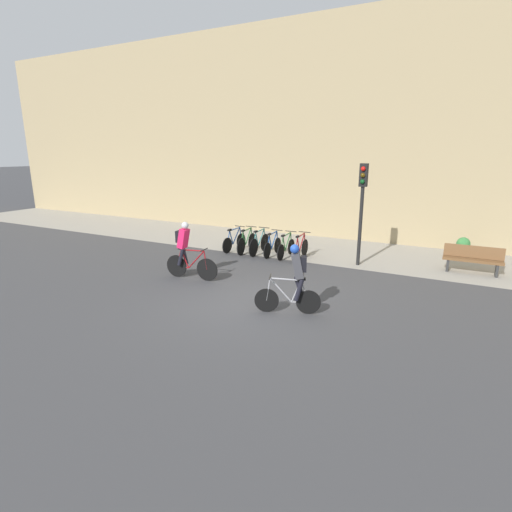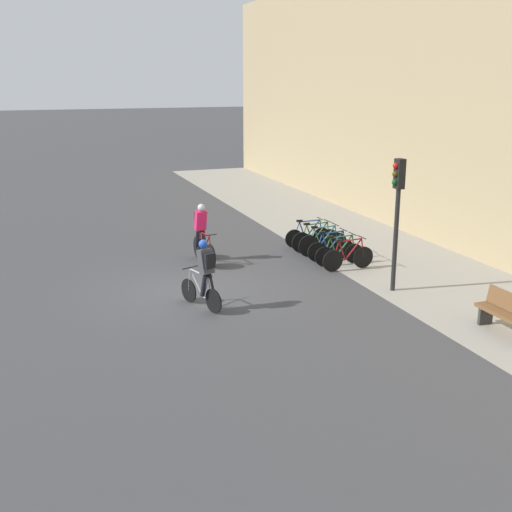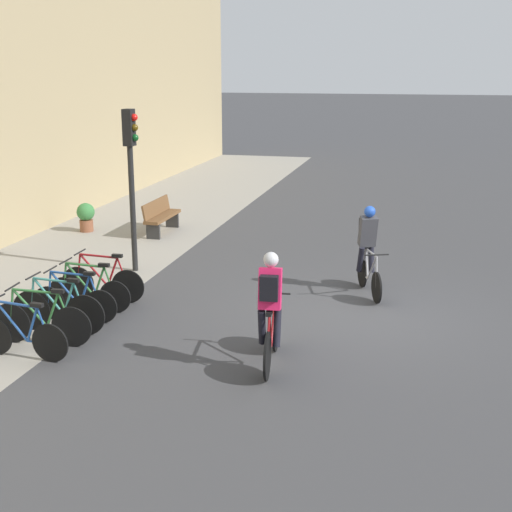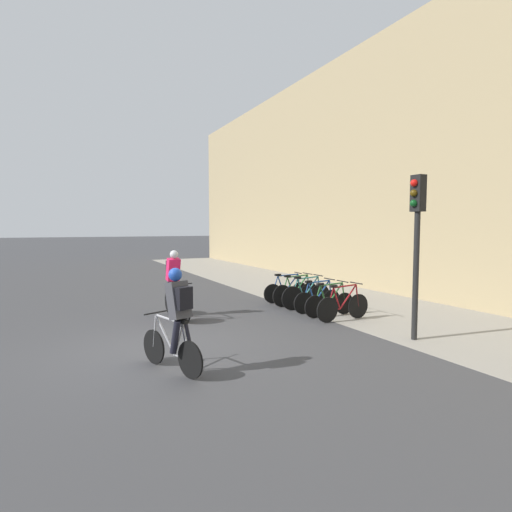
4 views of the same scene
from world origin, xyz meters
name	(u,v)px [view 4 (image 4 of 4)]	position (x,y,z in m)	size (l,w,h in m)	color
ground	(160,351)	(0.00, 0.00, 0.00)	(200.00, 200.00, 0.00)	#3D3D3F
kerb_strip	(410,316)	(0.00, 6.75, 0.00)	(44.00, 4.50, 0.01)	gray
building_facade	(478,146)	(0.00, 9.30, 4.74)	(44.00, 0.60, 9.48)	tan
cyclist_pink	(174,282)	(-2.75, 1.04, 0.95)	(1.79, 0.48, 1.79)	black
cyclist_grey	(177,317)	(1.33, -0.01, 0.95)	(1.54, 0.68, 1.74)	black
parked_bike_0	(287,290)	(-3.26, 4.82, 0.38)	(0.46, 1.60, 0.94)	black
parked_bike_1	(296,292)	(-2.69, 4.82, 0.40)	(0.46, 1.71, 0.97)	black
parked_bike_2	(306,295)	(-2.13, 4.82, 0.41)	(0.46, 1.68, 0.98)	black
parked_bike_3	(317,299)	(-1.56, 4.82, 0.38)	(0.46, 1.59, 0.94)	black
parked_bike_4	(330,302)	(-1.00, 4.82, 0.38)	(0.46, 1.61, 0.94)	black
parked_bike_5	(343,305)	(-0.43, 4.82, 0.39)	(0.46, 1.66, 0.96)	black
traffic_light_pole	(417,226)	(1.65, 5.04, 2.42)	(0.26, 0.30, 3.49)	black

